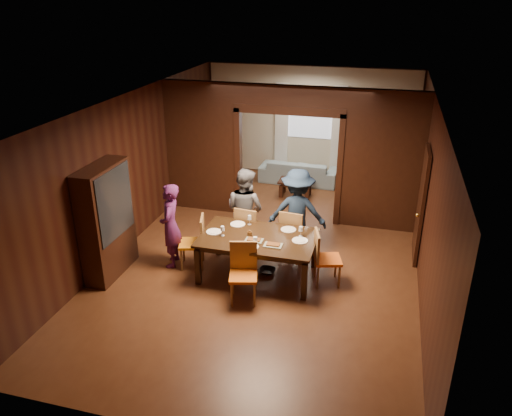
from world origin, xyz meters
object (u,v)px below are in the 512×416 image
(hutch, at_px, (107,221))
(chair_left, at_px, (192,242))
(dining_table, at_px, (258,256))
(chair_near, at_px, (243,274))
(chair_far_r, at_px, (293,233))
(person_purple, at_px, (171,226))
(coffee_table, at_px, (295,188))
(person_grey, at_px, (245,210))
(chair_right, at_px, (328,258))
(chair_far_l, at_px, (249,229))
(sofa, at_px, (299,171))
(person_navy, at_px, (297,212))

(hutch, bearing_deg, chair_left, 23.87)
(dining_table, distance_m, chair_near, 0.82)
(chair_left, distance_m, hutch, 1.52)
(dining_table, xyz_separation_m, chair_far_r, (0.46, 0.85, 0.10))
(person_purple, relative_size, coffee_table, 1.95)
(coffee_table, height_order, chair_far_r, chair_far_r)
(person_grey, height_order, coffee_table, person_grey)
(chair_right, xyz_separation_m, chair_far_r, (-0.75, 0.78, 0.00))
(chair_left, relative_size, chair_far_r, 1.00)
(person_purple, xyz_separation_m, chair_near, (1.58, -0.79, -0.30))
(person_purple, distance_m, coffee_table, 4.18)
(chair_far_l, distance_m, chair_far_r, 0.83)
(dining_table, height_order, chair_left, chair_left)
(dining_table, bearing_deg, chair_right, 3.11)
(chair_near, height_order, hutch, hutch)
(dining_table, bearing_deg, hutch, -167.43)
(person_grey, distance_m, chair_near, 1.82)
(person_grey, bearing_deg, sofa, -71.84)
(chair_near, distance_m, hutch, 2.58)
(person_navy, bearing_deg, chair_far_l, 8.18)
(chair_left, bearing_deg, dining_table, 72.92)
(person_navy, xyz_separation_m, chair_left, (-1.73, -0.98, -0.36))
(chair_far_r, bearing_deg, chair_near, 79.17)
(person_grey, bearing_deg, chair_right, 176.62)
(chair_far_l, relative_size, chair_far_r, 1.00)
(chair_far_l, bearing_deg, coffee_table, -89.17)
(sofa, relative_size, chair_left, 2.07)
(chair_right, bearing_deg, chair_far_l, 49.38)
(person_purple, bearing_deg, sofa, 150.11)
(dining_table, height_order, chair_right, chair_right)
(chair_far_r, distance_m, hutch, 3.36)
(person_purple, xyz_separation_m, chair_far_r, (2.07, 0.88, -0.30))
(coffee_table, bearing_deg, person_navy, -78.82)
(coffee_table, relative_size, chair_far_r, 0.82)
(person_purple, xyz_separation_m, chair_right, (2.81, 0.09, -0.30))
(person_grey, xyz_separation_m, chair_left, (-0.74, -0.90, -0.33))
(person_grey, xyz_separation_m, person_navy, (0.99, 0.08, 0.03))
(sofa, distance_m, dining_table, 4.79)
(chair_left, bearing_deg, chair_far_r, 99.71)
(person_navy, distance_m, chair_left, 2.02)
(chair_right, height_order, chair_far_l, same)
(chair_left, bearing_deg, coffee_table, 146.28)
(person_purple, bearing_deg, chair_left, 82.84)
(dining_table, relative_size, chair_right, 2.05)
(chair_near, bearing_deg, chair_left, 131.22)
(person_grey, bearing_deg, chair_far_r, -160.90)
(chair_right, bearing_deg, chair_near, 109.16)
(coffee_table, height_order, chair_near, chair_near)
(sofa, relative_size, dining_table, 1.01)
(dining_table, relative_size, hutch, 0.99)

